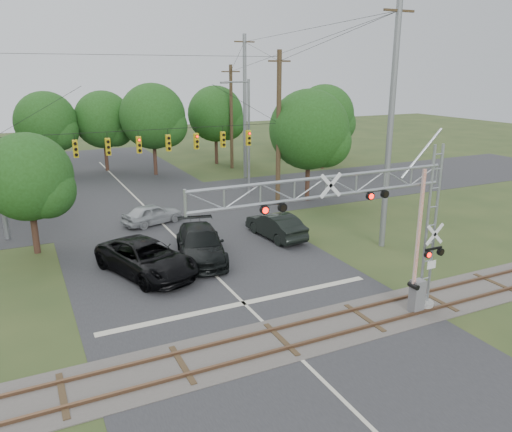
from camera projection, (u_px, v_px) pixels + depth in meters
name	position (u px, v px, depth m)	size (l,w,h in m)	color
ground	(308.00, 367.00, 17.65)	(160.00, 160.00, 0.00)	#2B3D1C
road_main	(209.00, 269.00, 26.28)	(14.00, 90.00, 0.02)	#29292B
road_cross	(144.00, 206.00, 38.37)	(90.00, 12.00, 0.02)	#29292B
railroad_track	(281.00, 339.00, 19.37)	(90.00, 3.20, 0.17)	#45413C
crossing_gantry	(370.00, 220.00, 19.33)	(11.22, 0.92, 7.23)	gray
traffic_signal_span	(166.00, 138.00, 33.68)	(19.34, 0.36, 11.50)	gray
pickup_black	(147.00, 258.00, 25.42)	(2.88, 6.25, 1.74)	black
car_dark	(201.00, 244.00, 27.48)	(2.42, 5.96, 1.73)	black
sedan_silver	(152.00, 214.00, 33.81)	(1.65, 4.11, 1.40)	#9DA0A4
suv_dark	(276.00, 225.00, 31.02)	(1.67, 4.78, 1.58)	black
streetlight	(247.00, 132.00, 40.71)	(2.50, 0.26, 9.39)	gray
utility_poles	(178.00, 123.00, 36.51)	(25.96, 26.74, 13.78)	#3B281B
treeline	(111.00, 124.00, 44.38)	(50.13, 28.45, 9.59)	#3D261B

